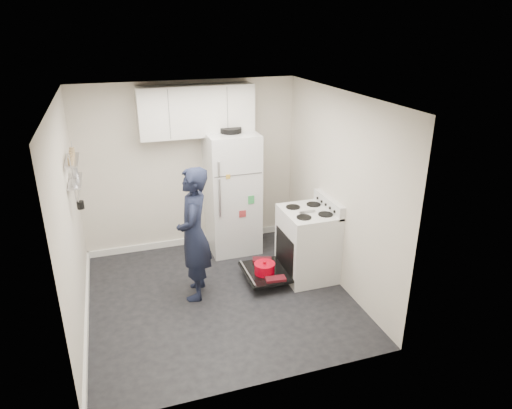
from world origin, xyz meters
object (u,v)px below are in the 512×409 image
object	(u,v)px
open_oven_door	(265,270)
person	(194,234)
electric_range	(307,244)
refrigerator	(232,192)

from	to	relation	value
open_oven_door	person	distance (m)	1.13
electric_range	open_oven_door	size ratio (longest dim) A/B	1.52
refrigerator	person	distance (m)	1.36
open_oven_door	refrigerator	size ratio (longest dim) A/B	0.39
open_oven_door	refrigerator	bearing A→B (deg)	96.44
refrigerator	open_oven_door	bearing A→B (deg)	-83.56
open_oven_door	person	xyz separation A→B (m)	(-0.92, 0.01, 0.66)
electric_range	refrigerator	world-z (taller)	refrigerator
person	refrigerator	bearing A→B (deg)	160.17
open_oven_door	refrigerator	distance (m)	1.34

